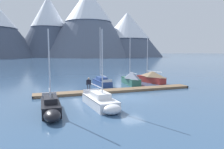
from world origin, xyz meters
TOP-DOWN VIEW (x-y plane):
  - ground_plane at (0.00, 0.00)m, footprint 700.00×700.00m
  - mountain_shoulder_ridge at (6.29, 174.82)m, footprint 56.96×56.96m
  - mountain_east_summit at (39.02, 161.73)m, footprint 80.88×80.88m
  - mountain_rear_spur at (74.09, 156.26)m, footprint 65.88×65.88m
  - dock at (0.00, 4.00)m, footprint 20.69×2.66m
  - sailboat_nearest_berth at (-8.90, -2.70)m, footprint 1.72×5.99m
  - sailboat_second_berth at (-4.36, -2.36)m, footprint 2.16×6.15m
  - sailboat_mid_dock_port at (-0.31, 9.71)m, footprint 1.78×5.59m
  - sailboat_mid_dock_starboard at (4.24, 8.91)m, footprint 2.10×6.03m
  - sailboat_far_berth at (8.18, 9.34)m, footprint 2.80×6.44m
  - person_on_dock at (-3.82, 4.03)m, footprint 0.59×0.27m

SIDE VIEW (x-z plane):
  - ground_plane at x=0.00m, z-range 0.00..0.00m
  - dock at x=0.00m, z-range -0.01..0.29m
  - sailboat_mid_dock_port at x=-0.31m, z-range -3.84..4.92m
  - sailboat_nearest_berth at x=-8.90m, z-range -2.93..4.05m
  - sailboat_second_berth at x=-4.36m, z-range -3.00..4.12m
  - sailboat_far_berth at x=8.18m, z-range -2.90..4.72m
  - sailboat_mid_dock_starboard at x=4.24m, z-range -2.69..4.57m
  - person_on_dock at x=-3.82m, z-range 0.42..2.11m
  - mountain_rear_spur at x=74.09m, z-range 1.52..41.68m
  - mountain_shoulder_ridge at x=6.29m, z-range 1.67..54.96m
  - mountain_east_summit at x=39.02m, z-range 1.66..60.44m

